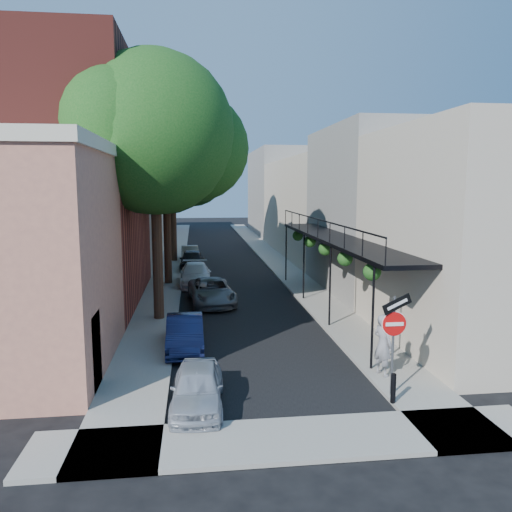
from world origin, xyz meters
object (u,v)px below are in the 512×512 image
object	(u,v)px
parked_car_d	(196,275)
pedestrian	(383,345)
oak_mid	(172,165)
parked_car_c	(212,292)
oak_near	(165,137)
parked_car_f	(190,254)
parked_car_e	(192,260)
oak_far	(178,154)
parked_car_a	(198,387)
bollard	(393,388)
sign_post	(394,328)
parked_car_b	(185,333)

from	to	relation	value
parked_car_d	pedestrian	size ratio (longest dim) A/B	2.34
oak_mid	parked_car_c	bearing A→B (deg)	-69.59
oak_near	parked_car_c	bearing A→B (deg)	52.51
oak_mid	parked_car_f	xyz separation A→B (m)	(0.82, 8.96, -6.46)
parked_car_f	parked_car_e	bearing A→B (deg)	-91.27
oak_far	oak_mid	bearing A→B (deg)	-90.41
parked_car_c	parked_car_a	bearing A→B (deg)	-98.87
parked_car_c	parked_car_f	distance (m)	14.42
bollard	parked_car_a	bearing A→B (deg)	173.75
parked_car_c	parked_car_f	size ratio (longest dim) A/B	1.25
sign_post	parked_car_e	distance (m)	22.78
parked_car_a	parked_car_d	distance (m)	16.54
sign_post	parked_car_a	size ratio (longest dim) A/B	0.89
sign_post	parked_car_c	world-z (taller)	sign_post
pedestrian	parked_car_a	bearing A→B (deg)	80.75
parked_car_a	bollard	bearing A→B (deg)	-3.51
oak_near	sign_post	bearing A→B (deg)	-54.91
parked_car_a	parked_car_b	world-z (taller)	parked_car_b
bollard	oak_far	size ratio (longest dim) A/B	0.07
parked_car_a	pedestrian	world-z (taller)	pedestrian
oak_near	oak_far	xyz separation A→B (m)	(0.01, 17.01, 0.38)
parked_car_f	parked_car_a	bearing A→B (deg)	-92.76
parked_car_d	pedestrian	xyz separation A→B (m)	(5.64, -15.17, 0.43)
sign_post	oak_near	world-z (taller)	oak_near
oak_far	parked_car_f	bearing A→B (deg)	-5.69
parked_car_b	parked_car_f	bearing A→B (deg)	88.89
oak_mid	pedestrian	xyz separation A→B (m)	(6.86, -15.79, -5.98)
parked_car_a	oak_mid	bearing A→B (deg)	96.88
oak_near	pedestrian	distance (m)	12.40
sign_post	parked_car_e	xyz separation A→B (m)	(-5.58, 22.05, -1.33)
oak_far	parked_car_e	bearing A→B (deg)	-77.64
oak_mid	pedestrian	world-z (taller)	oak_mid
oak_mid	parked_car_b	distance (m)	13.94
sign_post	oak_mid	distance (m)	19.14
oak_mid	parked_car_a	bearing A→B (deg)	-85.86
oak_far	parked_car_d	distance (m)	12.35
parked_car_f	parked_car_d	bearing A→B (deg)	-91.25
parked_car_d	parked_car_f	xyz separation A→B (m)	(-0.41, 9.58, -0.05)
bollard	parked_car_a	world-z (taller)	parked_car_a
parked_car_a	parked_car_b	size ratio (longest dim) A/B	0.91
parked_car_a	parked_car_d	xyz separation A→B (m)	(-0.01, 16.54, 0.07)
parked_car_d	parked_car_f	distance (m)	9.59
parked_car_c	parked_car_f	world-z (taller)	parked_car_c
oak_mid	parked_car_a	distance (m)	18.39
parked_car_f	pedestrian	size ratio (longest dim) A/B	1.90
parked_car_b	pedestrian	xyz separation A→B (m)	(6.04, -3.45, 0.46)
oak_far	oak_near	bearing A→B (deg)	-90.04
oak_far	pedestrian	size ratio (longest dim) A/B	6.25
parked_car_d	sign_post	bearing A→B (deg)	-72.83
bollard	parked_car_c	xyz separation A→B (m)	(-4.41, 12.32, 0.11)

